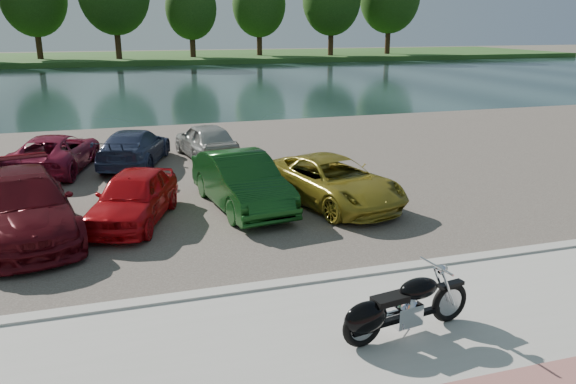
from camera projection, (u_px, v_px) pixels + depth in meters
name	position (u px, v px, depth m)	size (l,w,h in m)	color
ground	(389.00, 334.00, 8.86)	(200.00, 200.00, 0.00)	#595447
promenade	(422.00, 367.00, 7.93)	(60.00, 6.00, 0.10)	#AFADA4
kerb	(341.00, 277.00, 10.67)	(60.00, 0.30, 0.14)	#AFADA4
parking_lot	(240.00, 168.00, 18.92)	(60.00, 18.00, 0.04)	#474039
river	(164.00, 84.00, 45.48)	(120.00, 40.00, 0.00)	#1A2F2E
far_bank	(142.00, 58.00, 74.69)	(120.00, 24.00, 0.60)	#294D1B
motorcycle	(396.00, 309.00, 8.48)	(2.32, 0.80, 1.05)	black
car_3	(23.00, 206.00, 12.61)	(2.04, 5.01, 1.45)	#4D0B11
car_4	(134.00, 197.00, 13.57)	(1.50, 3.73, 1.27)	red
car_5	(241.00, 181.00, 14.64)	(1.50, 4.30, 1.42)	#114014
car_6	(332.00, 181.00, 14.95)	(2.09, 4.53, 1.26)	olive
car_10	(55.00, 153.00, 18.32)	(2.03, 4.39, 1.22)	maroon
car_11	(134.00, 147.00, 19.08)	(1.72, 4.24, 1.23)	navy
car_12	(206.00, 140.00, 20.09)	(1.51, 3.76, 1.28)	#A0A19D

